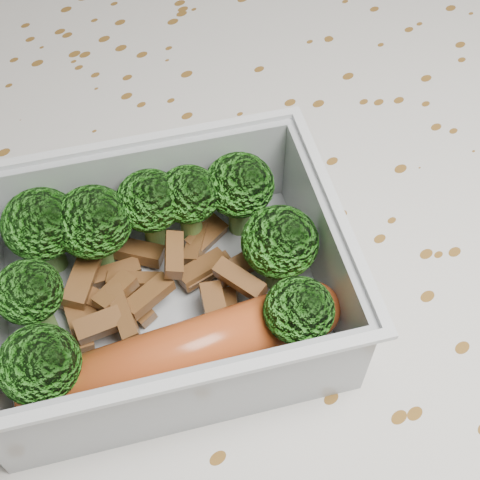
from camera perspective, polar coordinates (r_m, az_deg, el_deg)
dining_table at (r=0.48m, az=-0.39°, el=-8.71°), size 1.40×0.90×0.75m
tablecloth at (r=0.43m, az=-0.43°, el=-5.71°), size 1.46×0.96×0.19m
lunch_container at (r=0.37m, az=-6.59°, el=-4.42°), size 0.24×0.22×0.07m
broccoli_florets at (r=0.36m, az=-7.75°, el=-0.41°), size 0.18×0.17×0.06m
meat_pile at (r=0.38m, az=-7.33°, el=-3.67°), size 0.12×0.09×0.03m
sausage at (r=0.34m, az=-4.73°, el=-9.46°), size 0.16×0.07×0.03m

